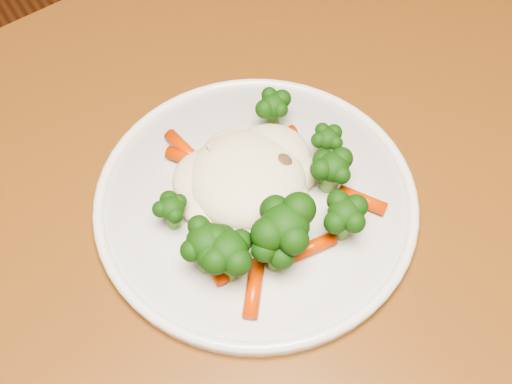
{
  "coord_description": "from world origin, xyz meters",
  "views": [
    {
      "loc": [
        -0.13,
        -0.34,
        1.22
      ],
      "look_at": [
        0.04,
        -0.08,
        0.77
      ],
      "focal_mm": 45.0,
      "sensor_mm": 36.0,
      "label": 1
    }
  ],
  "objects": [
    {
      "name": "plate",
      "position": [
        0.04,
        -0.08,
        0.76
      ],
      "size": [
        0.28,
        0.28,
        0.01
      ],
      "primitive_type": "cylinder",
      "color": "white",
      "rests_on": "dining_table"
    },
    {
      "name": "dining_table",
      "position": [
        -0.01,
        -0.15,
        0.65
      ],
      "size": [
        1.31,
        0.93,
        0.75
      ],
      "rotation": [
        0.0,
        0.0,
        0.09
      ],
      "color": "brown",
      "rests_on": "ground"
    },
    {
      "name": "meal",
      "position": [
        0.03,
        -0.1,
        0.78
      ],
      "size": [
        0.19,
        0.2,
        0.05
      ],
      "color": "#F2E7C2",
      "rests_on": "plate"
    }
  ]
}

